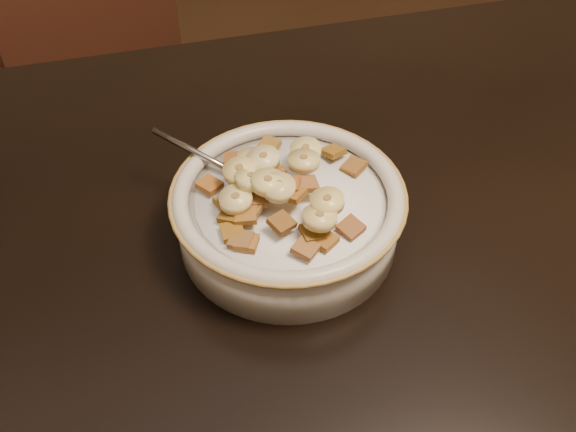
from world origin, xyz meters
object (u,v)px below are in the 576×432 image
object	(u,v)px
chair	(112,134)
spoon	(257,184)
cereal_bowl	(288,219)
table	(276,293)

from	to	relation	value
chair	spoon	xyz separation A→B (m)	(0.16, -0.62, 0.38)
spoon	cereal_bowl	bearing A→B (deg)	90.00
cereal_bowl	spoon	bearing A→B (deg)	134.61
table	chair	world-z (taller)	chair
table	cereal_bowl	distance (m)	0.07
table	cereal_bowl	size ratio (longest dim) A/B	6.46
table	chair	size ratio (longest dim) A/B	1.64
chair	spoon	world-z (taller)	chair
table	chair	xyz separation A→B (m)	(-0.15, 0.70, -0.30)
cereal_bowl	spoon	distance (m)	0.05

